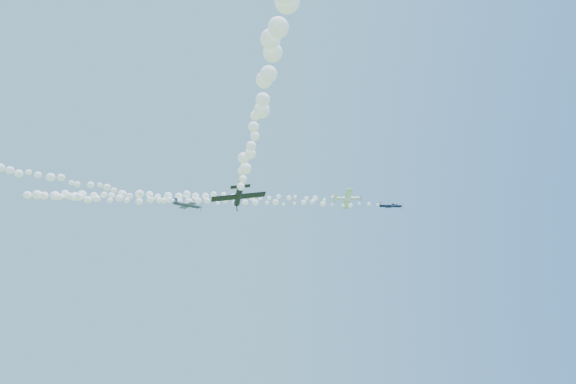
{
  "coord_description": "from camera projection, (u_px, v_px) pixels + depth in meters",
  "views": [
    {
      "loc": [
        -10.78,
        -99.8,
        3.62
      ],
      "look_at": [
        2.11,
        -4.71,
        46.18
      ],
      "focal_mm": 30.0,
      "sensor_mm": 36.0,
      "label": 1
    }
  ],
  "objects": [
    {
      "name": "plane_grey",
      "position": [
        187.0,
        205.0,
        110.09
      ],
      "size": [
        6.85,
        7.19,
        1.88
      ],
      "rotation": [
        0.16,
        -0.05,
        0.43
      ],
      "color": "#3E425A"
    },
    {
      "name": "smoke_trail_navy",
      "position": [
        222.0,
        202.0,
        118.07
      ],
      "size": [
        80.6,
        7.13,
        2.53
      ],
      "primitive_type": null,
      "color": "white"
    },
    {
      "name": "plane_black",
      "position": [
        238.0,
        196.0,
        74.01
      ],
      "size": [
        8.31,
        8.04,
        2.48
      ],
      "rotation": [
        -0.18,
        0.01,
        1.62
      ],
      "color": "black"
    },
    {
      "name": "plane_navy",
      "position": [
        391.0,
        206.0,
        120.98
      ],
      "size": [
        6.36,
        6.45,
        2.05
      ],
      "rotation": [
        0.27,
        -0.01,
        -0.06
      ],
      "color": "#0D153D"
    },
    {
      "name": "smoke_trail_grey",
      "position": [
        15.0,
        170.0,
        92.77
      ],
      "size": [
        60.35,
        28.96,
        3.17
      ],
      "primitive_type": null,
      "color": "white"
    },
    {
      "name": "smoke_trail_black",
      "position": [
        280.0,
        16.0,
        39.46
      ],
      "size": [
        6.22,
        71.77,
        3.21
      ],
      "primitive_type": null,
      "color": "white"
    },
    {
      "name": "smoke_trail_white",
      "position": [
        182.0,
        196.0,
        119.15
      ],
      "size": [
        77.92,
        8.71,
        3.14
      ],
      "primitive_type": null,
      "color": "white"
    },
    {
      "name": "plane_white",
      "position": [
        347.0,
        198.0,
        121.38
      ],
      "size": [
        7.53,
        7.59,
        2.57
      ],
      "rotation": [
        -0.31,
        -0.03,
        -0.08
      ],
      "color": "white"
    }
  ]
}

